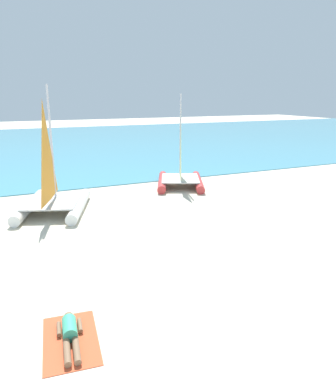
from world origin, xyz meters
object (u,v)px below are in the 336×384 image
object	(u,v)px
sailboat_red	(180,173)
towel_left	(71,340)
sailboat_white	(53,194)
sunbather_left	(70,333)

from	to	relation	value
sailboat_red	towel_left	xyz separation A→B (m)	(-7.86, -11.08, -0.74)
sailboat_white	sailboat_red	bearing A→B (deg)	34.91
towel_left	sailboat_red	bearing A→B (deg)	54.66
sailboat_red	sailboat_white	size ratio (longest dim) A/B	0.93
towel_left	sailboat_white	bearing A→B (deg)	84.95
sailboat_red	sunbather_left	size ratio (longest dim) A/B	3.19
sailboat_white	sunbather_left	xyz separation A→B (m)	(-0.80, -9.04, -0.67)
sailboat_white	sunbather_left	bearing A→B (deg)	-75.74
sailboat_white	towel_left	xyz separation A→B (m)	(-0.80, -9.11, -0.79)
sunbather_left	towel_left	bearing A→B (deg)	-90.00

